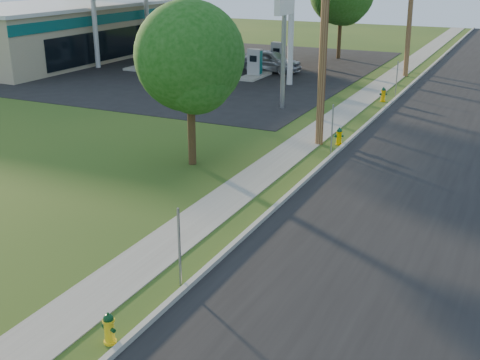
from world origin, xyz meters
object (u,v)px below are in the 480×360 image
(utility_pole_far, at_px, (411,3))
(fuel_pump_se, at_px, (278,59))
(hydrant_mid, at_px, (339,136))
(hydrant_near, at_px, (109,328))
(tree_verge, at_px, (191,61))
(hydrant_far, at_px, (383,94))
(price_pylon, at_px, (285,2))
(car_silver, at_px, (270,61))
(fuel_pump_sw, at_px, (171,51))
(fuel_pump_ne, at_px, (255,67))
(fuel_pump_nw, at_px, (142,58))
(utility_pole_mid, at_px, (324,25))

(utility_pole_far, distance_m, fuel_pump_se, 9.84)
(utility_pole_far, distance_m, hydrant_mid, 18.31)
(utility_pole_far, xyz_separation_m, hydrant_near, (0.76, -33.43, -4.46))
(tree_verge, bearing_deg, hydrant_far, 74.43)
(utility_pole_far, distance_m, price_pylon, 13.11)
(hydrant_far, bearing_deg, tree_verge, -105.57)
(tree_verge, bearing_deg, hydrant_mid, 49.89)
(hydrant_mid, height_order, car_silver, car_silver)
(fuel_pump_sw, xyz_separation_m, tree_verge, (14.49, -21.74, 3.21))
(fuel_pump_ne, height_order, car_silver, fuel_pump_ne)
(hydrant_near, bearing_deg, car_silver, 107.25)
(fuel_pump_nw, relative_size, tree_verge, 0.52)
(utility_pole_far, relative_size, fuel_pump_nw, 2.97)
(fuel_pump_nw, relative_size, hydrant_far, 3.93)
(utility_pole_mid, xyz_separation_m, fuel_pump_ne, (-8.90, 13.00, -4.23))
(car_silver, bearing_deg, hydrant_mid, -138.12)
(price_pylon, bearing_deg, fuel_pump_nw, 151.82)
(utility_pole_mid, height_order, fuel_pump_se, utility_pole_mid)
(utility_pole_mid, relative_size, car_silver, 2.17)
(fuel_pump_nw, height_order, fuel_pump_ne, same)
(fuel_pump_nw, relative_size, fuel_pump_sw, 1.00)
(fuel_pump_nw, height_order, price_pylon, price_pylon)
(hydrant_near, distance_m, hydrant_far, 24.86)
(fuel_pump_se, height_order, hydrant_mid, fuel_pump_se)
(utility_pole_far, bearing_deg, car_silver, -164.92)
(tree_verge, xyz_separation_m, hydrant_far, (3.95, 14.17, -3.53))
(fuel_pump_nw, bearing_deg, utility_pole_mid, -35.99)
(hydrant_near, height_order, hydrant_far, hydrant_far)
(utility_pole_mid, relative_size, hydrant_mid, 13.07)
(utility_pole_far, xyz_separation_m, hydrant_far, (0.54, -8.57, -4.41))
(tree_verge, bearing_deg, utility_pole_mid, 54.28)
(fuel_pump_nw, xyz_separation_m, car_silver, (9.02, 2.61, 0.05))
(price_pylon, height_order, car_silver, price_pylon)
(fuel_pump_se, bearing_deg, hydrant_far, -38.73)
(fuel_pump_sw, xyz_separation_m, car_silver, (9.02, -1.39, 0.05))
(utility_pole_far, relative_size, hydrant_near, 13.49)
(hydrant_far, xyz_separation_m, car_silver, (-9.42, 6.18, 0.37))
(fuel_pump_ne, relative_size, hydrant_near, 4.54)
(hydrant_mid, bearing_deg, hydrant_near, -90.14)
(car_silver, bearing_deg, tree_verge, -155.29)
(fuel_pump_se, distance_m, hydrant_near, 33.84)
(fuel_pump_nw, relative_size, hydrant_mid, 4.27)
(car_silver, bearing_deg, fuel_pump_ne, -170.81)
(price_pylon, xyz_separation_m, hydrant_near, (4.66, -20.93, -5.09))
(hydrant_far, relative_size, car_silver, 0.18)
(utility_pole_far, relative_size, fuel_pump_sw, 2.97)
(price_pylon, height_order, hydrant_far, price_pylon)
(fuel_pump_se, xyz_separation_m, price_pylon, (5.00, -11.50, 4.71))
(utility_pole_mid, height_order, hydrant_far, utility_pole_mid)
(fuel_pump_se, height_order, hydrant_near, fuel_pump_se)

